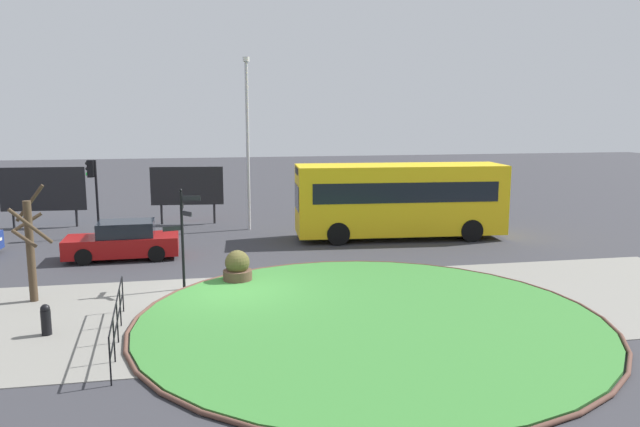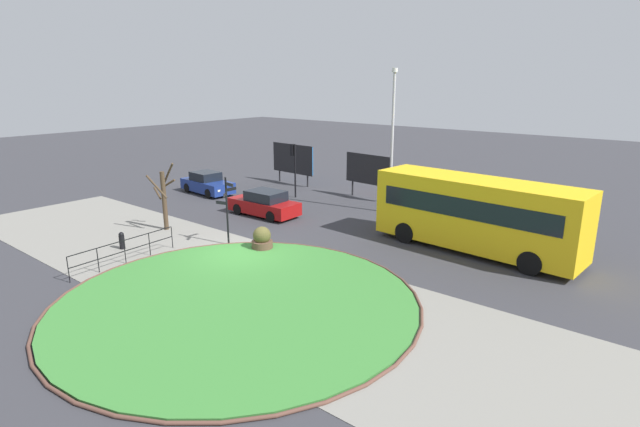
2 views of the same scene
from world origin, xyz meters
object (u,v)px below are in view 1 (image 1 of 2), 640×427
bollard_foreground (46,319)px  street_tree_bare (30,245)px  signpost_directional (183,231)px  car_far_lane (123,241)px  billboard_left (187,187)px  lamppost_tall (248,139)px  billboard_right (43,190)px  traffic_light_near (93,181)px  bus_yellow (400,199)px  planter_near_signpost (237,268)px

bollard_foreground → street_tree_bare: (-1.08, 3.10, 1.34)m
signpost_directional → car_far_lane: size_ratio=0.76×
billboard_left → street_tree_bare: (-4.30, -12.52, -0.15)m
lamppost_tall → billboard_right: size_ratio=2.01×
traffic_light_near → lamppost_tall: bearing=-169.5°
lamppost_tall → billboard_left: bearing=144.6°
street_tree_bare → traffic_light_near: bearing=88.8°
bollard_foreground → bus_yellow: bus_yellow is taller
car_far_lane → billboard_left: (2.32, 7.26, 1.23)m
planter_near_signpost → billboard_right: bearing=126.6°
billboard_left → planter_near_signpost: billboard_left is taller
billboard_left → planter_near_signpost: bearing=-75.5°
street_tree_bare → car_far_lane: bearing=69.3°
billboard_right → billboard_left: bearing=0.3°
bollard_foreground → billboard_right: bearing=103.3°
bus_yellow → traffic_light_near: traffic_light_near is taller
bus_yellow → street_tree_bare: 15.51m
bus_yellow → billboard_left: bus_yellow is taller
bollard_foreground → billboard_right: billboard_right is taller
lamppost_tall → street_tree_bare: size_ratio=2.34×
planter_near_signpost → car_far_lane: bearing=134.3°
bollard_foreground → planter_near_signpost: (5.11, 4.06, 0.07)m
car_far_lane → billboard_left: billboard_left is taller
signpost_directional → planter_near_signpost: size_ratio=2.98×
signpost_directional → planter_near_signpost: bearing=16.8°
lamppost_tall → billboard_right: 10.58m
bus_yellow → street_tree_bare: bearing=30.8°
street_tree_bare → billboard_right: bearing=101.8°
car_far_lane → street_tree_bare: street_tree_bare is taller
bollard_foreground → billboard_right: size_ratio=0.20×
car_far_lane → planter_near_signpost: size_ratio=3.91×
bus_yellow → lamppost_tall: bearing=-23.5°
billboard_left → planter_near_signpost: 11.80m
signpost_directional → street_tree_bare: (-4.45, -0.44, -0.16)m
car_far_lane → street_tree_bare: 5.72m
bollard_foreground → bus_yellow: (12.76, 10.11, 1.37)m
lamppost_tall → planter_near_signpost: lamppost_tall is taller
planter_near_signpost → lamppost_tall: bearing=83.4°
bollard_foreground → traffic_light_near: 13.09m
signpost_directional → billboard_right: 14.36m
car_far_lane → traffic_light_near: traffic_light_near is taller
traffic_light_near → billboard_right: traffic_light_near is taller
street_tree_bare → billboard_left: bearing=71.0°
bollard_foreground → billboard_left: (3.22, 15.62, 1.49)m
lamppost_tall → signpost_directional: bearing=-105.8°
traffic_light_near → billboard_right: bearing=-41.7°
billboard_left → street_tree_bare: street_tree_bare is taller
bus_yellow → lamppost_tall: 7.85m
traffic_light_near → billboard_right: 4.33m
signpost_directional → lamppost_tall: bearing=74.2°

